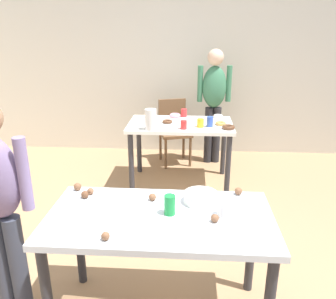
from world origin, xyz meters
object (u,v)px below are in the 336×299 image
object	(u,v)px
dining_table_near	(160,230)
soda_can	(170,205)
pitcher_far	(151,120)
chair_far_table	(174,127)
person_adult_far	(214,97)
dining_table_far	(180,132)
mixing_bowl	(201,198)

from	to	relation	value
dining_table_near	soda_can	xyz separation A→B (m)	(0.06, 0.02, 0.16)
pitcher_far	soda_can	bearing A→B (deg)	-79.86
chair_far_table	pitcher_far	world-z (taller)	pitcher_far
dining_table_near	person_adult_far	bearing A→B (deg)	80.54
soda_can	person_adult_far	bearing A→B (deg)	81.63
dining_table_far	person_adult_far	distance (m)	0.89
pitcher_far	mixing_bowl	bearing A→B (deg)	-72.64
dining_table_far	soda_can	size ratio (longest dim) A/B	9.83
dining_table_near	person_adult_far	world-z (taller)	person_adult_far
person_adult_far	chair_far_table	bearing A→B (deg)	-178.45
mixing_bowl	pitcher_far	world-z (taller)	pitcher_far
dining_table_far	mixing_bowl	xyz separation A→B (m)	(0.19, -1.91, 0.14)
dining_table_near	dining_table_far	distance (m)	2.09
dining_table_near	mixing_bowl	size ratio (longest dim) A/B	6.21
mixing_bowl	chair_far_table	bearing A→B (deg)	96.69
dining_table_far	chair_far_table	bearing A→B (deg)	99.09
mixing_bowl	dining_table_far	bearing A→B (deg)	95.79
dining_table_far	pitcher_far	xyz separation A→B (m)	(-0.31, -0.29, 0.22)
chair_far_table	pitcher_far	xyz separation A→B (m)	(-0.20, -1.01, 0.37)
mixing_bowl	pitcher_far	xyz separation A→B (m)	(-0.51, 1.62, 0.08)
dining_table_near	pitcher_far	size ratio (longest dim) A/B	5.93
chair_far_table	mixing_bowl	distance (m)	2.66
chair_far_table	mixing_bowl	bearing A→B (deg)	-83.31
chair_far_table	pitcher_far	bearing A→B (deg)	-101.10
dining_table_near	person_adult_far	xyz separation A→B (m)	(0.47, 2.82, 0.28)
mixing_bowl	pitcher_far	bearing A→B (deg)	107.36
dining_table_far	pitcher_far	world-z (taller)	pitcher_far
chair_far_table	soda_can	distance (m)	2.81
dining_table_far	chair_far_table	distance (m)	0.74
person_adult_far	dining_table_near	bearing A→B (deg)	-99.46
chair_far_table	mixing_bowl	size ratio (longest dim) A/B	4.02
mixing_bowl	person_adult_far	bearing A→B (deg)	85.14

